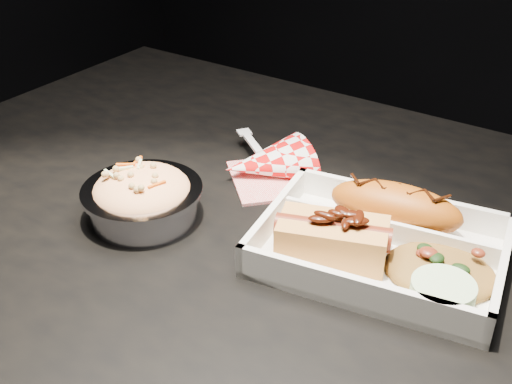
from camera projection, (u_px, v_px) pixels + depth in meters
dining_table at (298, 301)px, 0.76m from camera, size 1.20×0.80×0.75m
food_tray at (380, 251)px, 0.68m from camera, size 0.28×0.22×0.04m
fried_pastry at (395, 207)px, 0.71m from camera, size 0.16×0.08×0.05m
hotdog at (332, 236)px, 0.66m from camera, size 0.13×0.09×0.06m
fried_rice_mound at (442, 263)px, 0.64m from camera, size 0.13×0.11×0.03m
cupcake_liner at (442, 296)px, 0.60m from camera, size 0.06×0.06×0.03m
foil_coleslaw_cup at (143, 196)px, 0.74m from camera, size 0.14×0.14×0.07m
napkin_fork at (266, 164)px, 0.83m from camera, size 0.17×0.15×0.10m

